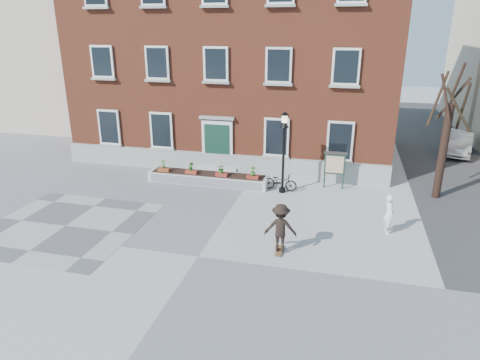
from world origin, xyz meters
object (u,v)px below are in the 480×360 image
(bicycle, at_px, (280,181))
(lamp_post, at_px, (284,141))
(notice_board, at_px, (335,164))
(bystander, at_px, (389,214))
(skateboarder, at_px, (281,228))
(parked_car, at_px, (458,142))

(bicycle, distance_m, lamp_post, 2.12)
(bicycle, xyz_separation_m, notice_board, (2.52, 0.87, 0.82))
(bystander, relative_size, lamp_post, 0.40)
(skateboarder, bearing_deg, bystander, 33.53)
(bicycle, relative_size, lamp_post, 0.43)
(notice_board, xyz_separation_m, skateboarder, (-1.55, -6.97, -0.31))
(bicycle, height_order, parked_car, parked_car)
(notice_board, bearing_deg, lamp_post, -154.41)
(bicycle, relative_size, bystander, 1.06)
(lamp_post, xyz_separation_m, notice_board, (2.37, 1.13, -1.28))
(parked_car, xyz_separation_m, lamp_post, (-9.68, -9.38, 1.82))
(parked_car, bearing_deg, bicycle, -123.78)
(notice_board, bearing_deg, skateboarder, -102.49)
(parked_car, relative_size, skateboarder, 2.39)
(bystander, height_order, skateboarder, skateboarder)
(bicycle, distance_m, bystander, 5.98)
(bystander, bearing_deg, notice_board, 12.04)
(bicycle, distance_m, parked_car, 13.41)
(bystander, distance_m, notice_board, 5.02)
(skateboarder, bearing_deg, notice_board, 77.51)
(parked_car, xyz_separation_m, notice_board, (-7.31, -8.24, 0.54))
(lamp_post, bearing_deg, bystander, -35.69)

